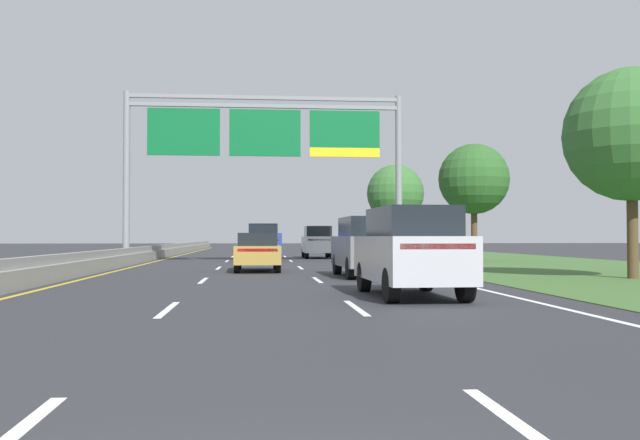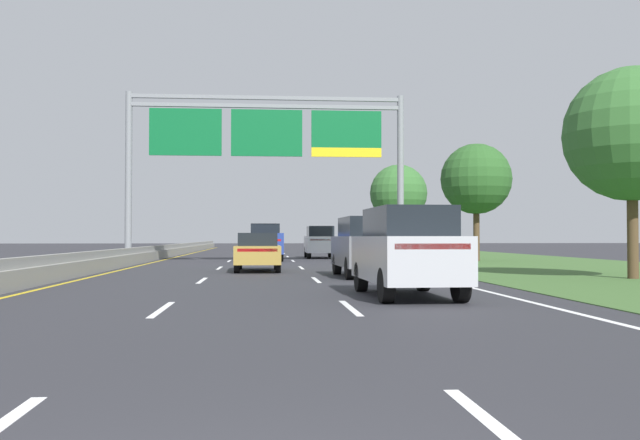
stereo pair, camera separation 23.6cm
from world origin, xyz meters
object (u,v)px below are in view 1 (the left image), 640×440
Objects in this scene: car_grey_right_lane_suv at (367,246)px; pickup_truck_blue at (263,242)px; roadside_tree_near at (631,135)px; roadside_tree_mid at (474,179)px; car_white_right_lane_suv at (317,241)px; roadside_tree_far at (395,193)px; car_gold_centre_lane_sedan at (257,251)px; overhead_sign_gantry at (265,142)px; car_silver_right_lane_suv at (410,250)px.

pickup_truck_blue is at bearing 9.98° from car_grey_right_lane_suv.
pickup_truck_blue is 0.76× the size of roadside_tree_near.
roadside_tree_near reaches higher than roadside_tree_mid.
roadside_tree_near reaches higher than car_grey_right_lane_suv.
car_white_right_lane_suv is 10.53m from roadside_tree_far.
car_grey_right_lane_suv is 0.68× the size of roadside_tree_far.
roadside_tree_far reaches higher than car_gold_centre_lane_sedan.
roadside_tree_mid reaches higher than car_white_right_lane_suv.
pickup_truck_blue is 12.89m from roadside_tree_mid.
roadside_tree_far is at bearing -42.18° from pickup_truck_blue.
overhead_sign_gantry is at bearing -172.54° from roadside_tree_mid.
car_gold_centre_lane_sedan is at bearing 177.82° from pickup_truck_blue.
car_white_right_lane_suv and car_silver_right_lane_suv have the same top height.
overhead_sign_gantry is 2.78× the size of pickup_truck_blue.
roadside_tree_far is (10.67, 24.53, 3.95)m from car_gold_centre_lane_sedan.
roadside_tree_mid reaches higher than pickup_truck_blue.
car_gold_centre_lane_sedan is 17.73m from car_white_right_lane_suv.
roadside_tree_far is (7.05, 37.06, 3.67)m from car_silver_right_lane_suv.
roadside_tree_far reaches higher than roadside_tree_mid.
car_silver_right_lane_suv is 1.00× the size of car_grey_right_lane_suv.
car_grey_right_lane_suv is 17.56m from roadside_tree_mid.
car_gold_centre_lane_sedan is at bearing -92.58° from overhead_sign_gantry.
overhead_sign_gantry is 3.42× the size of car_gold_centre_lane_sedan.
car_gold_centre_lane_sedan is 0.65× the size of roadside_tree_mid.
pickup_truck_blue is 12.87m from car_gold_centre_lane_sedan.
pickup_truck_blue is 0.77× the size of roadside_tree_far.
roadside_tree_mid is at bearing -22.69° from car_silver_right_lane_suv.
car_silver_right_lane_suv is at bearing 176.83° from car_grey_right_lane_suv.
car_grey_right_lane_suv is at bearing -179.80° from car_white_right_lane_suv.
overhead_sign_gantry is 6.75m from pickup_truck_blue.
car_grey_right_lane_suv is at bearing -169.15° from pickup_truck_blue.
roadside_tree_near reaches higher than car_white_right_lane_suv.
car_white_right_lane_suv is at bearing 109.84° from roadside_tree_near.
car_gold_centre_lane_sedan is at bearing 152.73° from roadside_tree_near.
roadside_tree_near reaches higher than car_gold_centre_lane_sedan.
overhead_sign_gantry is 2.22× the size of roadside_tree_mid.
roadside_tree_mid is at bearing 90.23° from roadside_tree_near.
car_white_right_lane_suv is 0.66× the size of roadside_tree_near.
pickup_truck_blue is at bearing 90.91° from overhead_sign_gantry.
overhead_sign_gantry is 2.12× the size of roadside_tree_near.
car_silver_right_lane_suv is 0.67× the size of roadside_tree_near.
car_grey_right_lane_suv is (3.85, -4.36, 0.28)m from car_gold_centre_lane_sedan.
roadside_tree_near is at bearing -117.31° from car_gold_centre_lane_sedan.
overhead_sign_gantry reaches higher than car_white_right_lane_suv.
car_grey_right_lane_suv is (3.51, -17.23, 0.02)m from pickup_truck_blue.
roadside_tree_mid reaches higher than car_silver_right_lane_suv.
roadside_tree_near is 1.02× the size of roadside_tree_far.
roadside_tree_mid is 14.15m from roadside_tree_far.
car_gold_centre_lane_sedan is at bearing -139.91° from roadside_tree_mid.
car_white_right_lane_suv is (3.97, 17.28, 0.28)m from car_gold_centre_lane_sedan.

